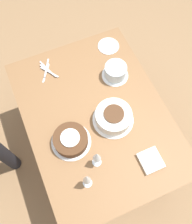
# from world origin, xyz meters

# --- Properties ---
(ground_plane) EXTENTS (12.00, 12.00, 0.00)m
(ground_plane) POSITION_xyz_m (0.00, 0.00, 0.00)
(ground_plane) COLOR #8E6B47
(dining_table) EXTENTS (1.35, 1.00, 0.73)m
(dining_table) POSITION_xyz_m (0.00, 0.00, 0.62)
(dining_table) COLOR brown
(dining_table) RESTS_ON ground_plane
(cake_center_white) EXTENTS (0.29, 0.29, 0.11)m
(cake_center_white) POSITION_xyz_m (0.08, 0.10, 0.78)
(cake_center_white) COLOR white
(cake_center_white) RESTS_ON dining_table
(cake_front_chocolate) EXTENTS (0.27, 0.27, 0.09)m
(cake_front_chocolate) POSITION_xyz_m (0.12, -0.24, 0.77)
(cake_front_chocolate) COLOR white
(cake_front_chocolate) RESTS_ON dining_table
(cake_back_decorated) EXTENTS (0.20, 0.20, 0.11)m
(cake_back_decorated) POSITION_xyz_m (-0.25, 0.27, 0.78)
(cake_back_decorated) COLOR white
(cake_back_decorated) RESTS_ON dining_table
(wine_glass_near) EXTENTS (0.06, 0.06, 0.24)m
(wine_glass_near) POSITION_xyz_m (0.42, -0.24, 0.89)
(wine_glass_near) COLOR silver
(wine_glass_near) RESTS_ON dining_table
(wine_glass_far) EXTENTS (0.06, 0.06, 0.22)m
(wine_glass_far) POSITION_xyz_m (0.32, -0.13, 0.88)
(wine_glass_far) COLOR silver
(wine_glass_far) RESTS_ON dining_table
(dessert_plate_left) EXTENTS (0.17, 0.17, 0.01)m
(dessert_plate_left) POSITION_xyz_m (-0.52, 0.34, 0.73)
(dessert_plate_left) COLOR silver
(dessert_plate_left) RESTS_ON dining_table
(fork_pile) EXTENTS (0.20, 0.14, 0.02)m
(fork_pile) POSITION_xyz_m (-0.49, -0.20, 0.74)
(fork_pile) COLOR silver
(fork_pile) RESTS_ON dining_table
(napkin_stack) EXTENTS (0.15, 0.14, 0.03)m
(napkin_stack) POSITION_xyz_m (0.45, 0.20, 0.74)
(napkin_stack) COLOR silver
(napkin_stack) RESTS_ON dining_table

